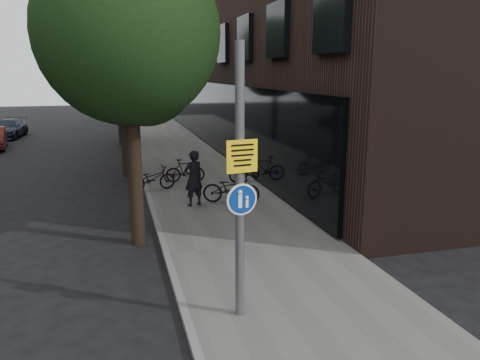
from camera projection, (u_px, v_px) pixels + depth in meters
name	position (u px, v px, depth m)	size (l,w,h in m)	color
ground	(295.00, 314.00, 8.69)	(120.00, 120.00, 0.00)	black
sidewalk	(205.00, 186.00, 18.14)	(4.50, 60.00, 0.12)	#605D59
curb_edge	(146.00, 190.00, 17.57)	(0.15, 60.00, 0.13)	slate
street_tree_near	(131.00, 41.00, 11.26)	(4.40, 4.40, 7.50)	black
street_tree_mid	(122.00, 54.00, 19.25)	(5.00, 5.00, 7.80)	black
street_tree_far	(119.00, 59.00, 27.71)	(5.00, 5.00, 7.80)	black
signpost	(240.00, 185.00, 7.92)	(0.55, 0.16, 4.77)	#595B5E
pedestrian	(194.00, 178.00, 15.12)	(0.67, 0.44, 1.83)	black
parked_bike_facade_near	(231.00, 188.00, 15.53)	(0.66, 1.90, 1.00)	black
parked_bike_facade_far	(248.00, 169.00, 18.54)	(0.47, 1.66, 1.00)	black
parked_bike_curb_near	(152.00, 178.00, 17.17)	(0.60, 1.72, 0.91)	black
parked_bike_curb_far	(185.00, 171.00, 18.49)	(0.43, 1.54, 0.93)	black
parked_car_far	(9.00, 128.00, 31.88)	(1.76, 4.32, 1.25)	#1C2233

